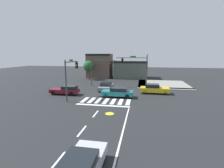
{
  "coord_description": "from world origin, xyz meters",
  "views": [
    {
      "loc": [
        4.68,
        -25.37,
        6.11
      ],
      "look_at": [
        0.16,
        -0.77,
        1.68
      ],
      "focal_mm": 26.32,
      "sensor_mm": 36.0,
      "label": 1
    }
  ],
  "objects_px": {
    "traffic_signal_northwest": "(100,67)",
    "car_teal": "(118,92)",
    "car_yellow": "(154,89)",
    "car_maroon": "(66,90)",
    "traffic_signal_southwest": "(71,72)",
    "traffic_signal_northeast": "(136,65)",
    "car_gray": "(106,86)",
    "roadside_tree": "(89,66)"
  },
  "relations": [
    {
      "from": "car_teal",
      "to": "car_yellow",
      "type": "height_order",
      "value": "car_yellow"
    },
    {
      "from": "car_gray",
      "to": "car_teal",
      "type": "bearing_deg",
      "value": 31.77
    },
    {
      "from": "traffic_signal_southwest",
      "to": "roadside_tree",
      "type": "xyz_separation_m",
      "value": [
        -3.46,
        18.07,
        -0.46
      ]
    },
    {
      "from": "traffic_signal_northeast",
      "to": "car_gray",
      "type": "xyz_separation_m",
      "value": [
        -4.93,
        -3.82,
        -3.53
      ]
    },
    {
      "from": "roadside_tree",
      "to": "traffic_signal_northeast",
      "type": "bearing_deg",
      "value": -33.63
    },
    {
      "from": "car_yellow",
      "to": "roadside_tree",
      "type": "height_order",
      "value": "roadside_tree"
    },
    {
      "from": "car_yellow",
      "to": "roadside_tree",
      "type": "bearing_deg",
      "value": 139.97
    },
    {
      "from": "car_gray",
      "to": "roadside_tree",
      "type": "distance_m",
      "value": 14.01
    },
    {
      "from": "traffic_signal_northeast",
      "to": "car_gray",
      "type": "bearing_deg",
      "value": 37.77
    },
    {
      "from": "traffic_signal_northeast",
      "to": "car_gray",
      "type": "height_order",
      "value": "traffic_signal_northeast"
    },
    {
      "from": "traffic_signal_northeast",
      "to": "traffic_signal_northwest",
      "type": "relative_size",
      "value": 1.12
    },
    {
      "from": "traffic_signal_northwest",
      "to": "car_yellow",
      "type": "xyz_separation_m",
      "value": [
        10.1,
        -4.73,
        -3.05
      ]
    },
    {
      "from": "car_teal",
      "to": "car_yellow",
      "type": "xyz_separation_m",
      "value": [
        5.42,
        3.39,
        0.02
      ]
    },
    {
      "from": "traffic_signal_northeast",
      "to": "car_gray",
      "type": "distance_m",
      "value": 7.17
    },
    {
      "from": "car_gray",
      "to": "traffic_signal_northeast",
      "type": "bearing_deg",
      "value": 127.77
    },
    {
      "from": "car_teal",
      "to": "car_gray",
      "type": "bearing_deg",
      "value": -58.23
    },
    {
      "from": "traffic_signal_northwest",
      "to": "car_gray",
      "type": "distance_m",
      "value": 5.29
    },
    {
      "from": "car_teal",
      "to": "car_maroon",
      "type": "distance_m",
      "value": 8.2
    },
    {
      "from": "traffic_signal_southwest",
      "to": "traffic_signal_northwest",
      "type": "height_order",
      "value": "traffic_signal_northwest"
    },
    {
      "from": "car_yellow",
      "to": "car_maroon",
      "type": "height_order",
      "value": "car_yellow"
    },
    {
      "from": "traffic_signal_northwest",
      "to": "roadside_tree",
      "type": "relative_size",
      "value": 1.17
    },
    {
      "from": "car_yellow",
      "to": "car_gray",
      "type": "height_order",
      "value": "car_yellow"
    },
    {
      "from": "car_yellow",
      "to": "car_teal",
      "type": "bearing_deg",
      "value": -147.96
    },
    {
      "from": "traffic_signal_northeast",
      "to": "traffic_signal_northwest",
      "type": "height_order",
      "value": "traffic_signal_northeast"
    },
    {
      "from": "traffic_signal_northeast",
      "to": "roadside_tree",
      "type": "height_order",
      "value": "traffic_signal_northeast"
    },
    {
      "from": "traffic_signal_northwest",
      "to": "roadside_tree",
      "type": "height_order",
      "value": "traffic_signal_northwest"
    },
    {
      "from": "car_yellow",
      "to": "traffic_signal_northwest",
      "type": "bearing_deg",
      "value": 154.89
    },
    {
      "from": "car_teal",
      "to": "car_yellow",
      "type": "relative_size",
      "value": 1.02
    },
    {
      "from": "traffic_signal_northeast",
      "to": "car_teal",
      "type": "height_order",
      "value": "traffic_signal_northeast"
    },
    {
      "from": "traffic_signal_southwest",
      "to": "car_maroon",
      "type": "relative_size",
      "value": 1.25
    },
    {
      "from": "traffic_signal_northeast",
      "to": "car_maroon",
      "type": "xyz_separation_m",
      "value": [
        -10.45,
        -8.07,
        -3.52
      ]
    },
    {
      "from": "car_teal",
      "to": "traffic_signal_southwest",
      "type": "bearing_deg",
      "value": 17.12
    },
    {
      "from": "traffic_signal_southwest",
      "to": "car_teal",
      "type": "distance_m",
      "value": 7.26
    },
    {
      "from": "traffic_signal_northwest",
      "to": "roadside_tree",
      "type": "distance_m",
      "value": 9.49
    },
    {
      "from": "traffic_signal_northwest",
      "to": "car_teal",
      "type": "relative_size",
      "value": 1.21
    },
    {
      "from": "car_teal",
      "to": "roadside_tree",
      "type": "relative_size",
      "value": 0.96
    },
    {
      "from": "car_yellow",
      "to": "car_maroon",
      "type": "distance_m",
      "value": 14.01
    },
    {
      "from": "traffic_signal_southwest",
      "to": "traffic_signal_northwest",
      "type": "xyz_separation_m",
      "value": [
        1.61,
        10.06,
        -0.01
      ]
    },
    {
      "from": "car_yellow",
      "to": "car_maroon",
      "type": "relative_size",
      "value": 1.02
    },
    {
      "from": "traffic_signal_southwest",
      "to": "car_teal",
      "type": "xyz_separation_m",
      "value": [
        6.29,
        1.94,
        -3.08
      ]
    },
    {
      "from": "car_gray",
      "to": "roadside_tree",
      "type": "relative_size",
      "value": 0.99
    },
    {
      "from": "car_maroon",
      "to": "roadside_tree",
      "type": "bearing_deg",
      "value": -84.48
    }
  ]
}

